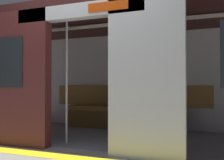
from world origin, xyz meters
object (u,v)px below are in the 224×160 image
(bench_seat, at_px, (124,112))
(handbag, at_px, (151,103))
(book, at_px, (115,106))
(person_seated, at_px, (131,97))
(train_car, at_px, (105,57))
(grab_pole_door, at_px, (67,79))

(bench_seat, height_order, handbag, handbag)
(handbag, bearing_deg, book, -1.98)
(person_seated, relative_size, book, 5.43)
(handbag, bearing_deg, train_car, 57.59)
(person_seated, bearing_deg, train_car, 75.89)
(bench_seat, distance_m, book, 0.28)
(bench_seat, height_order, book, book)
(person_seated, relative_size, handbag, 4.60)
(person_seated, xyz_separation_m, handbag, (-0.39, -0.09, -0.13))
(person_seated, distance_m, handbag, 0.43)
(grab_pole_door, bearing_deg, book, -96.36)
(train_car, height_order, handbag, train_car)
(grab_pole_door, bearing_deg, bench_seat, -104.72)
(person_seated, bearing_deg, bench_seat, -18.58)
(handbag, height_order, book, handbag)
(book, height_order, grab_pole_door, grab_pole_door)
(train_car, xyz_separation_m, grab_pole_door, (0.36, 0.70, -0.41))
(bench_seat, bearing_deg, grab_pole_door, 75.28)
(grab_pole_door, bearing_deg, handbag, -120.35)
(train_car, relative_size, book, 29.09)
(person_seated, height_order, book, person_seated)
(train_car, distance_m, grab_pole_door, 0.89)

